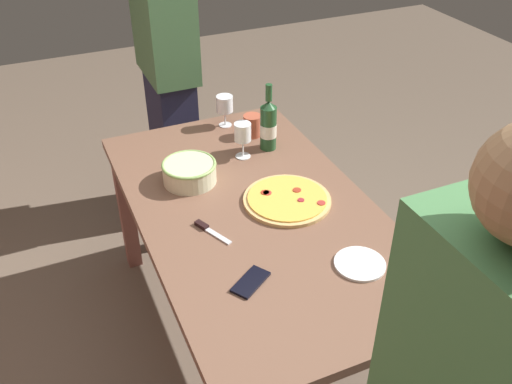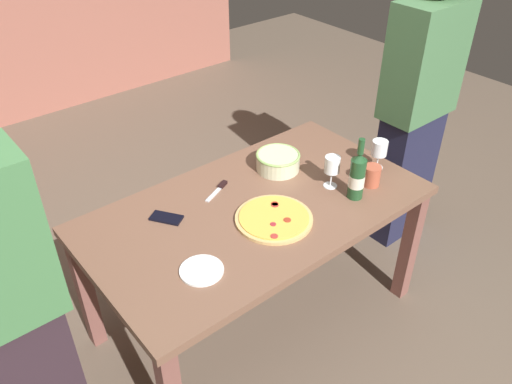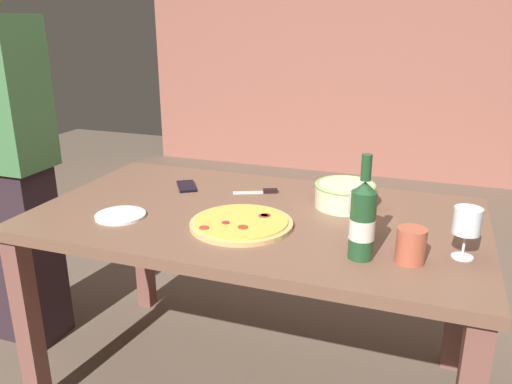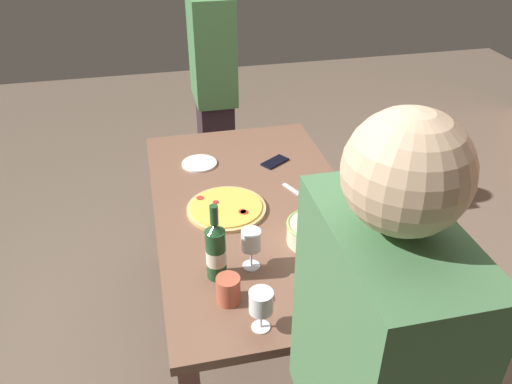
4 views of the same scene
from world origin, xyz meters
The scene contains 13 objects.
ground_plane centered at (0.00, 0.00, 0.00)m, with size 8.00×8.00×0.00m, color brown.
dining_table centered at (0.00, 0.00, 0.66)m, with size 1.60×0.90×0.75m.
pizza centered at (-0.01, -0.13, 0.76)m, with size 0.35×0.35×0.02m.
serving_bowl centered at (0.29, 0.18, 0.80)m, with size 0.23×0.23×0.09m.
wine_bottle centered at (0.41, -0.24, 0.87)m, with size 0.08×0.08×0.32m.
wine_glass_near_pizza centered at (0.70, -0.14, 0.86)m, with size 0.08×0.08×0.16m.
wine_glass_by_bottle centered at (0.39, -0.11, 0.87)m, with size 0.08×0.08×0.17m.
cup_amber centered at (0.55, -0.22, 0.80)m, with size 0.09×0.09×0.10m, color #B4543B.
side_plate centered at (-0.44, -0.20, 0.76)m, with size 0.18×0.18×0.01m, color white.
cell_phone centered at (-0.37, 0.18, 0.76)m, with size 0.07×0.14×0.01m, color black.
pizza_knife centered at (-0.05, 0.22, 0.76)m, with size 0.17×0.09×0.02m.
person_host centered at (1.19, 0.00, 0.88)m, with size 0.45×0.24×1.73m.
person_guest_left centered at (-1.13, -0.01, 0.85)m, with size 0.38×0.24×1.67m.
Camera 2 is at (-1.23, -1.49, 2.20)m, focal length 36.29 mm.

